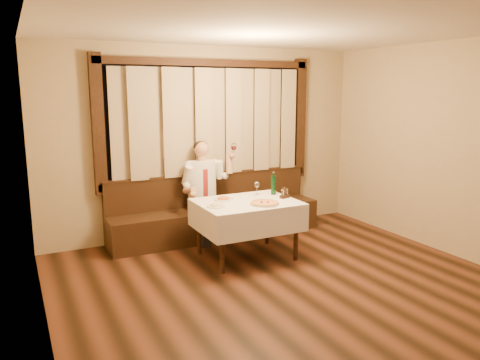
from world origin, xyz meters
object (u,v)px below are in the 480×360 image
pasta_red (223,197)px  pizza (264,203)px  dining_table (247,209)px  green_bottle (273,185)px  pasta_cream (216,204)px  cruet_caddy (285,194)px  banquette (216,216)px  seated_man (205,184)px

pasta_red → pizza: bearing=-51.2°
dining_table → green_bottle: 0.59m
pizza → pasta_cream: 0.61m
green_bottle → cruet_caddy: size_ratio=2.21×
pasta_cream → banquette: bearing=66.9°
pasta_cream → seated_man: seated_man is taller
banquette → pasta_red: banquette is taller
pizza → banquette: bearing=95.3°
dining_table → pizza: (0.12, -0.25, 0.12)m
pasta_red → cruet_caddy: bearing=-18.6°
cruet_caddy → seated_man: (-0.74, 0.99, 0.03)m
seated_man → dining_table: bearing=-77.5°
pasta_red → seated_man: seated_man is taller
pasta_red → green_bottle: (0.75, -0.01, 0.10)m
pizza → seated_man: 1.23m
dining_table → pasta_cream: pasta_cream is taller
banquette → green_bottle: bearing=-58.8°
banquette → dining_table: banquette is taller
pasta_red → pasta_cream: size_ratio=1.10×
pasta_cream → green_bottle: bearing=15.5°
banquette → cruet_caddy: 1.31m
pasta_cream → seated_man: size_ratio=0.16×
dining_table → seated_man: size_ratio=0.88×
pizza → pasta_red: size_ratio=1.48×
dining_table → pizza: pizza is taller
green_bottle → pizza: bearing=-131.4°
pasta_cream → pizza: bearing=-16.0°
seated_man → pasta_cream: bearing=-104.6°
banquette → pasta_cream: banquette is taller
pasta_cream → seated_man: bearing=75.4°
pasta_red → pasta_cream: bearing=-129.3°
green_bottle → cruet_caddy: green_bottle is taller
pasta_red → green_bottle: bearing=-0.6°
pasta_red → seated_man: size_ratio=0.18×
cruet_caddy → pasta_red: bearing=147.6°
pasta_cream → green_bottle: 1.02m
cruet_caddy → dining_table: bearing=159.6°
banquette → cruet_caddy: bearing=-64.0°
banquette → pasta_red: 0.99m
pizza → cruet_caddy: bearing=24.6°
dining_table → green_bottle: (0.51, 0.19, 0.24)m
cruet_caddy → seated_man: 1.24m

